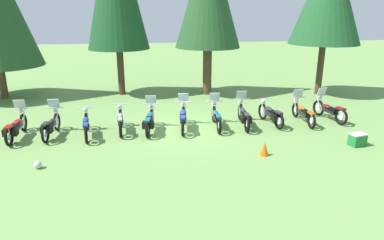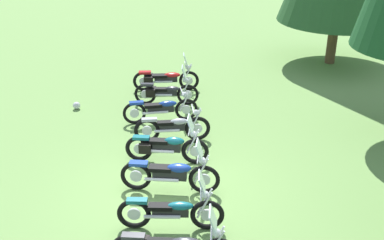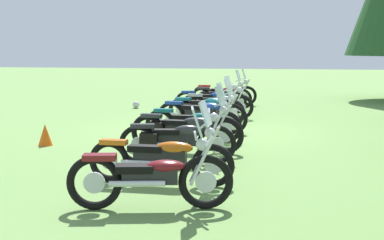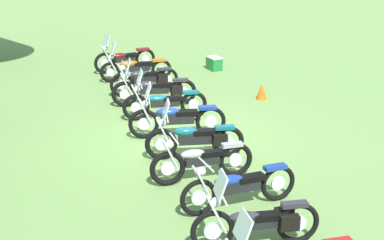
% 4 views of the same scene
% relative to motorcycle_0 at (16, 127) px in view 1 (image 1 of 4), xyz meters
% --- Properties ---
extents(ground_plane, '(80.00, 80.00, 0.00)m').
position_rel_motorcycle_0_xyz_m(ground_plane, '(6.54, 0.13, -0.47)').
color(ground_plane, '#6B934C').
extents(motorcycle_0, '(0.61, 2.41, 1.38)m').
position_rel_motorcycle_0_xyz_m(motorcycle_0, '(0.00, 0.00, 0.00)').
color(motorcycle_0, black).
rests_on(motorcycle_0, ground_plane).
extents(motorcycle_1, '(0.72, 2.19, 1.38)m').
position_rel_motorcycle_0_xyz_m(motorcycle_1, '(1.29, 0.02, -0.00)').
color(motorcycle_1, black).
rests_on(motorcycle_1, ground_plane).
extents(motorcycle_2, '(0.66, 2.36, 1.02)m').
position_rel_motorcycle_0_xyz_m(motorcycle_2, '(2.65, -0.11, -0.01)').
color(motorcycle_2, black).
rests_on(motorcycle_2, ground_plane).
extents(motorcycle_3, '(0.62, 2.22, 1.03)m').
position_rel_motorcycle_0_xyz_m(motorcycle_3, '(3.97, 0.25, -0.02)').
color(motorcycle_3, black).
rests_on(motorcycle_3, ground_plane).
extents(motorcycle_4, '(0.74, 2.24, 1.38)m').
position_rel_motorcycle_0_xyz_m(motorcycle_4, '(5.16, 0.05, 0.01)').
color(motorcycle_4, black).
rests_on(motorcycle_4, ground_plane).
extents(motorcycle_5, '(0.68, 2.40, 1.39)m').
position_rel_motorcycle_0_xyz_m(motorcycle_5, '(6.55, 0.18, 0.03)').
color(motorcycle_5, black).
rests_on(motorcycle_5, ground_plane).
extents(motorcycle_6, '(0.77, 2.30, 1.38)m').
position_rel_motorcycle_0_xyz_m(motorcycle_6, '(7.97, 0.19, -0.01)').
color(motorcycle_6, black).
rests_on(motorcycle_6, ground_plane).
extents(motorcycle_7, '(0.75, 2.44, 1.39)m').
position_rel_motorcycle_0_xyz_m(motorcycle_7, '(9.17, 0.20, 0.01)').
color(motorcycle_7, black).
rests_on(motorcycle_7, ground_plane).
extents(motorcycle_8, '(0.77, 2.19, 1.02)m').
position_rel_motorcycle_0_xyz_m(motorcycle_8, '(10.41, 0.24, -0.01)').
color(motorcycle_8, black).
rests_on(motorcycle_8, ground_plane).
extents(motorcycle_9, '(0.71, 2.38, 1.35)m').
position_rel_motorcycle_0_xyz_m(motorcycle_9, '(11.93, 0.34, -0.01)').
color(motorcycle_9, black).
rests_on(motorcycle_9, ground_plane).
extents(motorcycle_10, '(0.71, 2.22, 1.38)m').
position_rel_motorcycle_0_xyz_m(motorcycle_10, '(13.25, 0.49, 0.00)').
color(motorcycle_10, black).
rests_on(motorcycle_10, ground_plane).
extents(picnic_cooler, '(0.64, 0.50, 0.46)m').
position_rel_motorcycle_0_xyz_m(picnic_cooler, '(12.69, -2.62, -0.24)').
color(picnic_cooler, '#1E7233').
rests_on(picnic_cooler, ground_plane).
extents(traffic_cone, '(0.32, 0.32, 0.48)m').
position_rel_motorcycle_0_xyz_m(traffic_cone, '(8.98, -2.99, -0.23)').
color(traffic_cone, '#EA590F').
rests_on(traffic_cone, ground_plane).
extents(dropped_helmet, '(0.25, 0.25, 0.25)m').
position_rel_motorcycle_0_xyz_m(dropped_helmet, '(1.54, -2.97, -0.34)').
color(dropped_helmet, silver).
rests_on(dropped_helmet, ground_plane).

